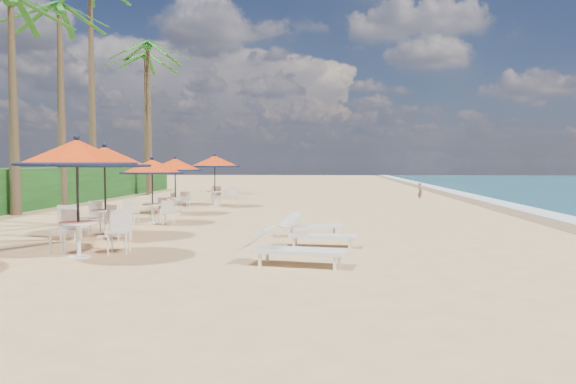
% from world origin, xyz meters
% --- Properties ---
extents(ground, '(160.00, 160.00, 0.00)m').
position_xyz_m(ground, '(0.00, 0.00, 0.00)').
color(ground, tan).
rests_on(ground, ground).
extents(foam_strip, '(1.20, 140.00, 0.04)m').
position_xyz_m(foam_strip, '(9.30, 10.00, 0.00)').
color(foam_strip, white).
rests_on(foam_strip, ground).
extents(wetsand_band, '(1.40, 140.00, 0.02)m').
position_xyz_m(wetsand_band, '(8.40, 10.00, 0.00)').
color(wetsand_band, olive).
rests_on(wetsand_band, ground).
extents(station_0, '(2.56, 2.56, 2.67)m').
position_xyz_m(station_0, '(-4.71, -0.13, 2.03)').
color(station_0, black).
rests_on(station_0, ground).
extents(station_1, '(2.49, 2.49, 2.60)m').
position_xyz_m(station_1, '(-5.50, 3.05, 1.90)').
color(station_1, black).
rests_on(station_1, ground).
extents(station_2, '(2.17, 2.17, 2.26)m').
position_xyz_m(station_2, '(-5.27, 6.59, 1.65)').
color(station_2, black).
rests_on(station_2, ground).
extents(station_3, '(2.22, 2.27, 2.32)m').
position_xyz_m(station_3, '(-5.51, 10.10, 1.70)').
color(station_3, black).
rests_on(station_3, ground).
extents(station_4, '(2.38, 2.38, 2.49)m').
position_xyz_m(station_4, '(-4.65, 14.12, 1.89)').
color(station_4, black).
rests_on(station_4, ground).
extents(lounger_near, '(2.21, 1.03, 0.76)m').
position_xyz_m(lounger_near, '(-0.10, -0.78, 0.36)').
color(lounger_near, white).
rests_on(lounger_near, ground).
extents(lounger_mid, '(1.93, 0.70, 0.68)m').
position_xyz_m(lounger_mid, '(0.32, 1.74, 0.32)').
color(lounger_mid, white).
rests_on(lounger_mid, ground).
extents(lounger_far, '(1.94, 1.35, 0.67)m').
position_xyz_m(lounger_far, '(0.16, 3.70, 0.31)').
color(lounger_far, white).
rests_on(lounger_far, ground).
extents(palm_3, '(5.00, 5.00, 8.61)m').
position_xyz_m(palm_3, '(-11.64, 9.24, 7.85)').
color(palm_3, brown).
rests_on(palm_3, ground).
extents(palm_4, '(5.00, 5.00, 9.53)m').
position_xyz_m(palm_4, '(-12.02, 13.96, 8.71)').
color(palm_4, brown).
rests_on(palm_4, ground).
extents(palm_6, '(5.00, 5.00, 9.67)m').
position_xyz_m(palm_6, '(-10.85, 23.22, 8.84)').
color(palm_6, brown).
rests_on(palm_6, ground).
extents(palm_7, '(5.00, 5.00, 9.68)m').
position_xyz_m(palm_7, '(-12.09, 26.54, 8.85)').
color(palm_7, brown).
rests_on(palm_7, ground).
extents(person, '(0.33, 0.41, 0.98)m').
position_xyz_m(person, '(5.75, 20.10, 0.49)').
color(person, brown).
rests_on(person, ground).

